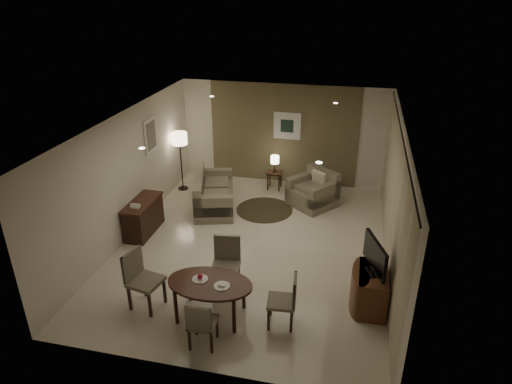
% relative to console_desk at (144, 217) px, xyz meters
% --- Properties ---
extents(room_shell, '(5.50, 7.00, 2.70)m').
position_rel_console_desk_xyz_m(room_shell, '(2.49, 0.40, 0.98)').
color(room_shell, beige).
rests_on(room_shell, ground).
extents(taupe_accent, '(3.96, 0.03, 2.70)m').
position_rel_console_desk_xyz_m(taupe_accent, '(2.49, 3.48, 0.98)').
color(taupe_accent, brown).
rests_on(taupe_accent, wall_back).
extents(curtain_wall, '(0.08, 6.70, 2.58)m').
position_rel_console_desk_xyz_m(curtain_wall, '(5.17, 0.00, 0.95)').
color(curtain_wall, '#B9AB91').
rests_on(curtain_wall, wall_right).
extents(curtain_rod, '(0.03, 6.80, 0.03)m').
position_rel_console_desk_xyz_m(curtain_rod, '(5.17, 0.00, 2.27)').
color(curtain_rod, black).
rests_on(curtain_rod, wall_right).
extents(art_back_frame, '(0.72, 0.03, 0.72)m').
position_rel_console_desk_xyz_m(art_back_frame, '(2.59, 3.46, 1.23)').
color(art_back_frame, silver).
rests_on(art_back_frame, wall_back).
extents(art_back_canvas, '(0.34, 0.01, 0.34)m').
position_rel_console_desk_xyz_m(art_back_canvas, '(2.59, 3.44, 1.23)').
color(art_back_canvas, '#1A2E24').
rests_on(art_back_canvas, wall_back).
extents(art_left_frame, '(0.03, 0.60, 0.80)m').
position_rel_console_desk_xyz_m(art_left_frame, '(-0.23, 1.20, 1.48)').
color(art_left_frame, silver).
rests_on(art_left_frame, wall_left).
extents(art_left_canvas, '(0.01, 0.46, 0.64)m').
position_rel_console_desk_xyz_m(art_left_canvas, '(-0.21, 1.20, 1.48)').
color(art_left_canvas, gray).
rests_on(art_left_canvas, wall_left).
extents(downlight_nl, '(0.10, 0.10, 0.01)m').
position_rel_console_desk_xyz_m(downlight_nl, '(1.09, -1.80, 2.31)').
color(downlight_nl, white).
rests_on(downlight_nl, ceiling).
extents(downlight_nr, '(0.10, 0.10, 0.01)m').
position_rel_console_desk_xyz_m(downlight_nr, '(3.89, -1.80, 2.31)').
color(downlight_nr, white).
rests_on(downlight_nr, ceiling).
extents(downlight_fl, '(0.10, 0.10, 0.01)m').
position_rel_console_desk_xyz_m(downlight_fl, '(1.09, 1.80, 2.31)').
color(downlight_fl, white).
rests_on(downlight_fl, ceiling).
extents(downlight_fr, '(0.10, 0.10, 0.01)m').
position_rel_console_desk_xyz_m(downlight_fr, '(3.89, 1.80, 2.31)').
color(downlight_fr, white).
rests_on(downlight_fr, ceiling).
extents(console_desk, '(0.48, 1.20, 0.75)m').
position_rel_console_desk_xyz_m(console_desk, '(0.00, 0.00, 0.00)').
color(console_desk, '#461F16').
rests_on(console_desk, floor).
extents(telephone, '(0.20, 0.14, 0.09)m').
position_rel_console_desk_xyz_m(telephone, '(0.00, -0.30, 0.43)').
color(telephone, white).
rests_on(telephone, console_desk).
extents(tv_cabinet, '(0.48, 0.90, 0.70)m').
position_rel_console_desk_xyz_m(tv_cabinet, '(4.89, -1.50, -0.03)').
color(tv_cabinet, brown).
rests_on(tv_cabinet, floor).
extents(flat_tv, '(0.36, 0.85, 0.60)m').
position_rel_console_desk_xyz_m(flat_tv, '(4.87, -1.50, 0.65)').
color(flat_tv, black).
rests_on(flat_tv, tv_cabinet).
extents(dining_table, '(1.41, 0.88, 0.66)m').
position_rel_console_desk_xyz_m(dining_table, '(2.30, -2.33, -0.04)').
color(dining_table, '#461F16').
rests_on(dining_table, floor).
extents(chair_near, '(0.43, 0.43, 0.85)m').
position_rel_console_desk_xyz_m(chair_near, '(2.39, -2.98, 0.05)').
color(chair_near, gray).
rests_on(chair_near, floor).
extents(chair_far, '(0.56, 0.56, 1.02)m').
position_rel_console_desk_xyz_m(chair_far, '(2.36, -1.63, 0.13)').
color(chair_far, gray).
rests_on(chair_far, floor).
extents(chair_left, '(0.60, 0.60, 1.04)m').
position_rel_console_desk_xyz_m(chair_left, '(1.16, -2.33, 0.15)').
color(chair_left, gray).
rests_on(chair_left, floor).
extents(chair_right, '(0.48, 0.48, 0.90)m').
position_rel_console_desk_xyz_m(chair_right, '(3.46, -2.26, 0.08)').
color(chair_right, gray).
rests_on(chair_right, floor).
extents(plate_a, '(0.26, 0.26, 0.02)m').
position_rel_console_desk_xyz_m(plate_a, '(2.12, -2.28, 0.29)').
color(plate_a, white).
rests_on(plate_a, dining_table).
extents(plate_b, '(0.26, 0.26, 0.02)m').
position_rel_console_desk_xyz_m(plate_b, '(2.52, -2.38, 0.29)').
color(plate_b, white).
rests_on(plate_b, dining_table).
extents(fruit_apple, '(0.09, 0.09, 0.09)m').
position_rel_console_desk_xyz_m(fruit_apple, '(2.12, -2.28, 0.35)').
color(fruit_apple, red).
rests_on(fruit_apple, plate_a).
extents(napkin, '(0.12, 0.08, 0.03)m').
position_rel_console_desk_xyz_m(napkin, '(2.52, -2.38, 0.32)').
color(napkin, white).
rests_on(napkin, plate_b).
extents(round_rug, '(1.37, 1.37, 0.01)m').
position_rel_console_desk_xyz_m(round_rug, '(2.37, 1.63, -0.37)').
color(round_rug, '#39311F').
rests_on(round_rug, floor).
extents(sofa, '(2.00, 1.38, 0.85)m').
position_rel_console_desk_xyz_m(sofa, '(1.14, 1.53, 0.05)').
color(sofa, gray).
rests_on(sofa, floor).
extents(armchair, '(1.36, 1.35, 0.88)m').
position_rel_console_desk_xyz_m(armchair, '(3.47, 2.15, 0.07)').
color(armchair, gray).
rests_on(armchair, floor).
extents(side_table, '(0.38, 0.38, 0.48)m').
position_rel_console_desk_xyz_m(side_table, '(2.37, 2.93, -0.13)').
color(side_table, black).
rests_on(side_table, floor).
extents(table_lamp, '(0.22, 0.22, 0.50)m').
position_rel_console_desk_xyz_m(table_lamp, '(2.37, 2.93, 0.36)').
color(table_lamp, '#FFEAC1').
rests_on(table_lamp, side_table).
extents(floor_lamp, '(0.40, 0.40, 1.57)m').
position_rel_console_desk_xyz_m(floor_lamp, '(-0.01, 2.35, 0.41)').
color(floor_lamp, '#FFE5B7').
rests_on(floor_lamp, floor).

